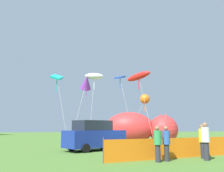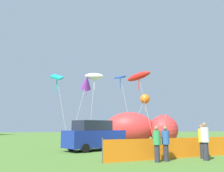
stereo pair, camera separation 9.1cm
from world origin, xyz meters
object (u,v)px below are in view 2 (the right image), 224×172
parked_car (94,136)px  spectator_in_green_shirt (157,142)px  inflatable_cat (139,129)px  kite_purple_delta (86,82)px  kite_teal_diamond (57,78)px  spectator_in_grey_shirt (166,142)px  kite_blue_box (120,78)px  folding_chair (183,143)px  kite_orange_flower (145,99)px  kite_red_lizard (139,76)px  spectator_in_yellow_shirt (205,140)px  spectator_in_red_shirt (202,140)px  kite_white_ghost (94,76)px

parked_car → spectator_in_green_shirt: 6.68m
inflatable_cat → kite_purple_delta: (-5.19, -0.09, 4.37)m
kite_teal_diamond → parked_car: bearing=-57.8°
parked_car → spectator_in_green_shirt: (2.18, -6.32, -0.09)m
spectator_in_grey_shirt → kite_purple_delta: bearing=103.7°
kite_blue_box → folding_chair: bearing=-77.0°
kite_orange_flower → kite_red_lizard: size_ratio=0.73×
spectator_in_green_shirt → kite_purple_delta: bearing=100.9°
kite_blue_box → kite_red_lizard: (0.63, -4.44, -0.64)m
kite_orange_flower → spectator_in_yellow_shirt: bearing=-95.7°
spectator_in_grey_shirt → kite_teal_diamond: (-5.50, 10.53, 4.98)m
kite_blue_box → kite_teal_diamond: kite_blue_box is taller
kite_blue_box → kite_orange_flower: kite_blue_box is taller
parked_car → kite_purple_delta: bearing=62.9°
spectator_in_grey_shirt → parked_car: bearing=114.0°
spectator_in_red_shirt → kite_teal_diamond: 13.58m
spectator_in_yellow_shirt → kite_orange_flower: (1.24, 12.51, 3.41)m
folding_chair → spectator_in_green_shirt: spectator_in_green_shirt is taller
folding_chair → kite_teal_diamond: size_ratio=0.15×
kite_orange_flower → spectator_in_red_shirt: bearing=-94.7°
spectator_in_red_shirt → parked_car: bearing=132.4°
parked_car → kite_white_ghost: 7.70m
kite_red_lizard → kite_white_ghost: 4.30m
spectator_in_grey_shirt → kite_orange_flower: kite_orange_flower is taller
spectator_in_green_shirt → parked_car: bearing=109.0°
inflatable_cat → kite_red_lizard: bearing=-92.2°
spectator_in_yellow_shirt → kite_white_ghost: size_ratio=0.28×
inflatable_cat → spectator_in_red_shirt: (-0.06, -10.97, -0.44)m
spectator_in_yellow_shirt → kite_white_ghost: kite_white_ghost is taller
kite_blue_box → kite_purple_delta: size_ratio=1.08×
parked_car → spectator_in_green_shirt: bearing=-98.9°
kite_blue_box → spectator_in_grey_shirt: bearing=-94.6°
kite_red_lizard → kite_blue_box: bearing=98.1°
kite_teal_diamond → kite_white_ghost: bearing=16.8°
spectator_in_grey_shirt → kite_blue_box: bearing=85.4°
spectator_in_red_shirt → spectator_in_grey_shirt: bearing=-165.8°
parked_car → spectator_in_grey_shirt: parked_car is taller
folding_chair → spectator_in_red_shirt: size_ratio=0.52×
spectator_in_grey_shirt → spectator_in_red_shirt: bearing=14.2°
kite_red_lizard → kite_orange_flower: bearing=61.4°
kite_blue_box → kite_red_lizard: kite_blue_box is taller
inflatable_cat → kite_purple_delta: bearing=-163.7°
folding_chair → inflatable_cat: (-0.91, 6.98, 0.86)m
parked_car → spectator_in_yellow_shirt: (4.78, -6.24, 0.01)m
parked_car → folding_chair: bearing=-42.2°
kite_blue_box → kite_purple_delta: (-3.92, -2.51, -1.01)m
spectator_in_yellow_shirt → kite_purple_delta: kite_purple_delta is taller
spectator_in_green_shirt → kite_orange_flower: size_ratio=0.34×
parked_car → kite_teal_diamond: size_ratio=0.74×
spectator_in_green_shirt → folding_chair: bearing=51.2°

